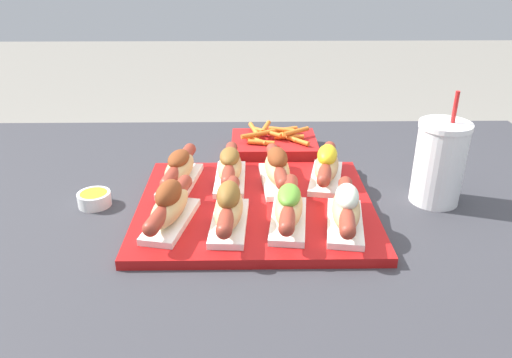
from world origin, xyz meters
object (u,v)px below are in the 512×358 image
(hot_dog_1, at_px, (230,207))
(sauce_bowl, at_px, (95,198))
(fries_basket, at_px, (275,145))
(hot_dog_7, at_px, (327,165))
(drink_cup, at_px, (440,163))
(hot_dog_6, at_px, (278,168))
(hot_dog_0, at_px, (170,206))
(hot_dog_5, at_px, (231,167))
(hot_dog_2, at_px, (290,206))
(serving_tray, at_px, (256,207))
(hot_dog_4, at_px, (180,169))
(hot_dog_3, at_px, (347,208))

(hot_dog_1, relative_size, sauce_bowl, 3.13)
(fries_basket, bearing_deg, hot_dog_7, -63.75)
(drink_cup, bearing_deg, hot_dog_6, 171.83)
(hot_dog_0, bearing_deg, hot_dog_7, 29.72)
(hot_dog_0, height_order, hot_dog_5, hot_dog_0)
(hot_dog_2, height_order, fries_basket, hot_dog_2)
(hot_dog_2, bearing_deg, hot_dog_7, 62.16)
(hot_dog_1, height_order, hot_dog_2, hot_dog_1)
(hot_dog_6, distance_m, fries_basket, 0.21)
(hot_dog_1, xyz_separation_m, fries_basket, (0.10, 0.38, -0.03))
(hot_dog_0, height_order, fries_basket, hot_dog_0)
(serving_tray, height_order, hot_dog_5, hot_dog_5)
(hot_dog_7, bearing_deg, serving_tray, -147.73)
(drink_cup, relative_size, fries_basket, 1.09)
(drink_cup, height_order, fries_basket, drink_cup)
(hot_dog_6, xyz_separation_m, sauce_bowl, (-0.36, -0.05, -0.04))
(hot_dog_4, distance_m, drink_cup, 0.51)
(hot_dog_4, distance_m, hot_dog_6, 0.20)
(hot_dog_7, relative_size, sauce_bowl, 3.07)
(hot_dog_1, distance_m, hot_dog_6, 0.19)
(serving_tray, distance_m, hot_dog_4, 0.18)
(hot_dog_3, bearing_deg, fries_basket, 105.53)
(hot_dog_6, xyz_separation_m, hot_dog_7, (0.10, 0.01, 0.00))
(hot_dog_1, bearing_deg, hot_dog_7, 42.35)
(hot_dog_0, relative_size, hot_dog_2, 0.99)
(serving_tray, height_order, hot_dog_1, hot_dog_1)
(serving_tray, xyz_separation_m, sauce_bowl, (-0.31, 0.03, 0.01))
(fries_basket, bearing_deg, hot_dog_6, -91.12)
(hot_dog_0, distance_m, hot_dog_2, 0.21)
(serving_tray, bearing_deg, hot_dog_3, -29.82)
(hot_dog_1, xyz_separation_m, drink_cup, (0.40, 0.12, 0.03))
(sauce_bowl, bearing_deg, hot_dog_1, -22.62)
(hot_dog_4, bearing_deg, hot_dog_7, 1.59)
(hot_dog_4, xyz_separation_m, hot_dog_5, (0.10, 0.01, 0.00))
(hot_dog_5, bearing_deg, hot_dog_4, -175.94)
(hot_dog_3, distance_m, hot_dog_5, 0.27)
(serving_tray, bearing_deg, hot_dog_5, 119.05)
(hot_dog_4, xyz_separation_m, fries_basket, (0.20, 0.21, -0.03))
(hot_dog_2, relative_size, hot_dog_3, 1.00)
(hot_dog_2, distance_m, hot_dog_7, 0.19)
(hot_dog_4, distance_m, fries_basket, 0.29)
(hot_dog_4, relative_size, fries_basket, 0.97)
(hot_dog_0, bearing_deg, hot_dog_2, -0.38)
(hot_dog_0, distance_m, hot_dog_5, 0.19)
(hot_dog_2, relative_size, hot_dog_5, 0.99)
(hot_dog_7, xyz_separation_m, drink_cup, (0.21, -0.06, 0.03))
(serving_tray, distance_m, hot_dog_3, 0.18)
(hot_dog_2, height_order, hot_dog_4, same)
(hot_dog_6, distance_m, drink_cup, 0.31)
(hot_dog_1, xyz_separation_m, hot_dog_5, (-0.00, 0.18, -0.00))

